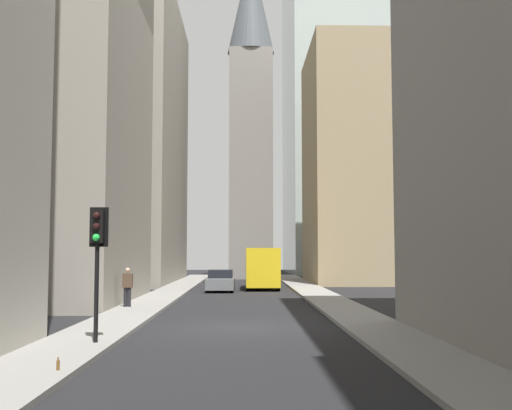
% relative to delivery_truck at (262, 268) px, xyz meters
% --- Properties ---
extents(ground_plane, '(135.00, 135.00, 0.00)m').
position_rel_delivery_truck_xyz_m(ground_plane, '(-21.89, 1.40, -1.46)').
color(ground_plane, black).
extents(sidewalk_right, '(90.00, 2.20, 0.14)m').
position_rel_delivery_truck_xyz_m(sidewalk_right, '(-21.89, 5.90, -1.39)').
color(sidewalk_right, gray).
rests_on(sidewalk_right, ground_plane).
extents(sidewalk_left, '(90.00, 2.20, 0.14)m').
position_rel_delivery_truck_xyz_m(sidewalk_left, '(-21.89, -3.10, -1.39)').
color(sidewalk_left, gray).
rests_on(sidewalk_left, ground_plane).
extents(building_left_far, '(12.03, 10.00, 19.78)m').
position_rel_delivery_truck_xyz_m(building_left_far, '(8.19, -9.20, 8.43)').
color(building_left_far, '#9E8966').
rests_on(building_left_far, ground_plane).
extents(building_right_far, '(19.38, 10.00, 23.98)m').
position_rel_delivery_truck_xyz_m(building_right_far, '(9.14, 12.00, 10.53)').
color(building_right_far, gray).
rests_on(building_right_far, ground_plane).
extents(building_right_midfar, '(12.69, 10.50, 21.75)m').
position_rel_delivery_truck_xyz_m(building_right_midfar, '(-11.61, 11.99, 9.43)').
color(building_right_midfar, gray).
rests_on(building_right_midfar, ground_plane).
extents(glass_tower_distant, '(21.21, 14.00, 67.97)m').
position_rel_delivery_truck_xyz_m(glass_tower_distant, '(32.23, -11.20, 32.53)').
color(glass_tower_distant, '#ADBCB7').
rests_on(glass_tower_distant, ground_plane).
extents(church_spire, '(4.63, 4.63, 32.94)m').
position_rel_delivery_truck_xyz_m(church_spire, '(16.84, 0.59, 15.72)').
color(church_spire, gray).
rests_on(church_spire, ground_plane).
extents(delivery_truck, '(6.46, 2.25, 2.84)m').
position_rel_delivery_truck_xyz_m(delivery_truck, '(0.00, 0.00, 0.00)').
color(delivery_truck, yellow).
rests_on(delivery_truck, ground_plane).
extents(hatchback_grey, '(4.30, 1.78, 1.42)m').
position_rel_delivery_truck_xyz_m(hatchback_grey, '(-2.51, 2.80, -0.80)').
color(hatchback_grey, slate).
rests_on(hatchback_grey, ground_plane).
extents(traffic_light_foreground, '(0.43, 0.52, 3.69)m').
position_rel_delivery_truck_xyz_m(traffic_light_foreground, '(-26.28, 5.32, 1.39)').
color(traffic_light_foreground, black).
rests_on(traffic_light_foreground, sidewalk_right).
extents(pedestrian, '(0.26, 0.44, 1.74)m').
position_rel_delivery_truck_xyz_m(pedestrian, '(-15.38, 6.51, -0.37)').
color(pedestrian, black).
rests_on(pedestrian, sidewalk_right).
extents(discarded_bottle, '(0.07, 0.07, 0.27)m').
position_rel_delivery_truck_xyz_m(discarded_bottle, '(-30.21, 5.15, -1.21)').
color(discarded_bottle, brown).
rests_on(discarded_bottle, sidewalk_right).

